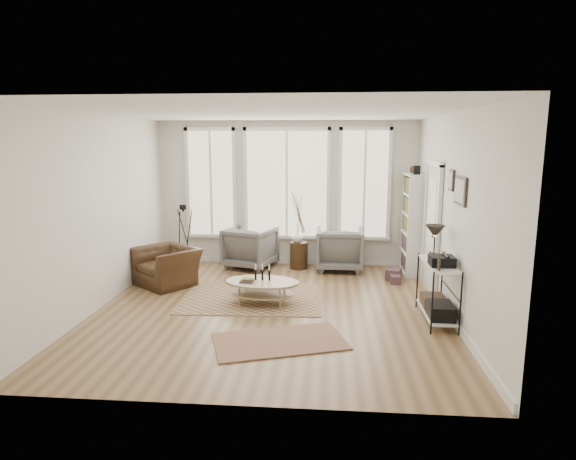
# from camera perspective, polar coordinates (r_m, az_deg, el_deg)

# --- Properties ---
(room) EXTENTS (5.50, 5.54, 2.90)m
(room) POSITION_cam_1_polar(r_m,az_deg,el_deg) (7.08, -1.84, 1.77)
(room) COLOR olive
(room) RESTS_ON ground
(bay_window) EXTENTS (4.14, 0.12, 2.24)m
(bay_window) POSITION_cam_1_polar(r_m,az_deg,el_deg) (9.71, -0.14, 5.24)
(bay_window) COLOR tan
(bay_window) RESTS_ON ground
(door) EXTENTS (0.09, 1.06, 2.22)m
(door) POSITION_cam_1_polar(r_m,az_deg,el_deg) (8.37, 16.71, 0.59)
(door) COLOR silver
(door) RESTS_ON ground
(bookcase) EXTENTS (0.31, 0.85, 2.06)m
(bookcase) POSITION_cam_1_polar(r_m,az_deg,el_deg) (9.42, 14.53, 0.73)
(bookcase) COLOR white
(bookcase) RESTS_ON ground
(low_shelf) EXTENTS (0.38, 1.08, 1.30)m
(low_shelf) POSITION_cam_1_polar(r_m,az_deg,el_deg) (7.09, 17.31, -6.27)
(low_shelf) COLOR white
(low_shelf) RESTS_ON ground
(wall_art) EXTENTS (0.04, 0.88, 0.44)m
(wall_art) POSITION_cam_1_polar(r_m,az_deg,el_deg) (6.91, 19.49, 4.72)
(wall_art) COLOR black
(wall_art) RESTS_ON ground
(rug_main) EXTENTS (2.27, 1.74, 0.01)m
(rug_main) POSITION_cam_1_polar(r_m,az_deg,el_deg) (7.87, -4.29, -8.01)
(rug_main) COLOR brown
(rug_main) RESTS_ON ground
(rug_runner) EXTENTS (1.84, 1.38, 0.01)m
(rug_runner) POSITION_cam_1_polar(r_m,az_deg,el_deg) (6.24, -1.01, -13.00)
(rug_runner) COLOR brown
(rug_runner) RESTS_ON ground
(coffee_table) EXTENTS (1.21, 0.83, 0.53)m
(coffee_table) POSITION_cam_1_polar(r_m,az_deg,el_deg) (7.53, -3.14, -6.64)
(coffee_table) COLOR tan
(coffee_table) RESTS_ON ground
(armchair_left) EXTENTS (1.12, 1.14, 0.82)m
(armchair_left) POSITION_cam_1_polar(r_m,az_deg,el_deg) (9.63, -4.48, -2.06)
(armchair_left) COLOR slate
(armchair_left) RESTS_ON ground
(armchair_right) EXTENTS (0.90, 0.93, 0.83)m
(armchair_right) POSITION_cam_1_polar(r_m,az_deg,el_deg) (9.49, 6.13, -2.24)
(armchair_right) COLOR slate
(armchair_right) RESTS_ON ground
(side_table) EXTENTS (0.35, 0.35, 1.49)m
(side_table) POSITION_cam_1_polar(r_m,az_deg,el_deg) (9.47, 1.30, -0.35)
(side_table) COLOR #382313
(side_table) RESTS_ON ground
(vase) EXTENTS (0.29, 0.29, 0.24)m
(vase) POSITION_cam_1_polar(r_m,az_deg,el_deg) (9.47, 1.10, -0.77)
(vase) COLOR silver
(vase) RESTS_ON side_table
(accent_chair) EXTENTS (1.34, 1.32, 0.66)m
(accent_chair) POSITION_cam_1_polar(r_m,az_deg,el_deg) (8.75, -14.19, -4.19)
(accent_chair) COLOR #382313
(accent_chair) RESTS_ON ground
(tripod_camera) EXTENTS (0.44, 0.44, 1.26)m
(tripod_camera) POSITION_cam_1_polar(r_m,az_deg,el_deg) (9.80, -12.19, -1.02)
(tripod_camera) COLOR black
(tripod_camera) RESTS_ON ground
(book_stack_near) EXTENTS (0.34, 0.37, 0.20)m
(book_stack_near) POSITION_cam_1_polar(r_m,az_deg,el_deg) (9.06, 12.40, -5.12)
(book_stack_near) COLOR brown
(book_stack_near) RESTS_ON ground
(book_stack_far) EXTENTS (0.19, 0.24, 0.15)m
(book_stack_far) POSITION_cam_1_polar(r_m,az_deg,el_deg) (8.82, 12.61, -5.73)
(book_stack_far) COLOR brown
(book_stack_far) RESTS_ON ground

